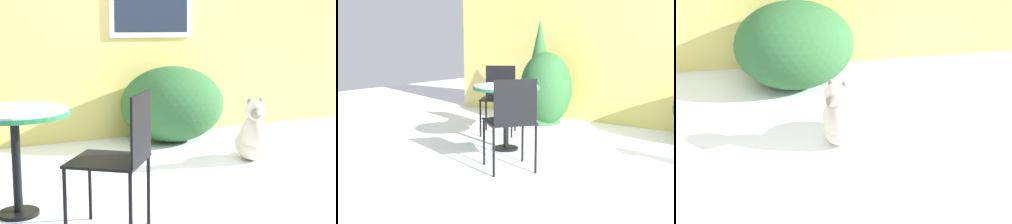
# 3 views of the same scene
# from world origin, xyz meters

# --- Properties ---
(ground_plane) EXTENTS (16.00, 16.00, 0.00)m
(ground_plane) POSITION_xyz_m (0.00, 0.00, 0.00)
(ground_plane) COLOR white
(shrub_middle) EXTENTS (1.22, 1.07, 0.87)m
(shrub_middle) POSITION_xyz_m (0.59, 1.71, 0.44)
(shrub_middle) COLOR #2D6033
(shrub_middle) RESTS_ON ground_plane
(patio_table) EXTENTS (0.77, 0.77, 0.76)m
(patio_table) POSITION_xyz_m (-1.45, 0.03, 0.66)
(patio_table) COLOR black
(patio_table) RESTS_ON ground_plane
(patio_chair_far_side) EXTENTS (0.63, 0.63, 0.92)m
(patio_chair_far_side) POSITION_xyz_m (-0.92, -0.61, 0.53)
(patio_chair_far_side) COLOR black
(patio_chair_far_side) RESTS_ON ground_plane
(dog) EXTENTS (0.51, 0.64, 0.65)m
(dog) POSITION_xyz_m (0.91, 0.57, 0.23)
(dog) COLOR beige
(dog) RESTS_ON ground_plane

